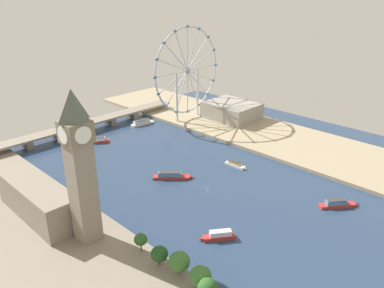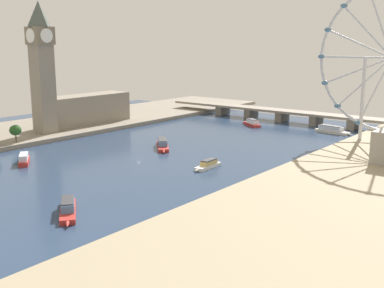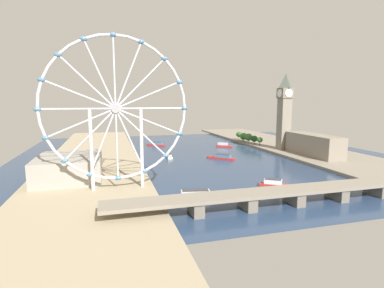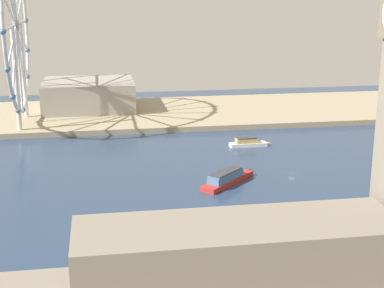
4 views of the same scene
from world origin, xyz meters
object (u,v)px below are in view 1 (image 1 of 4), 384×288
Objects in this scene: tour_boat_0 at (337,204)px; ferris_wheel at (187,71)px; tour_boat_4 at (219,236)px; river_bridge at (85,125)px; tour_boat_1 at (235,164)px; tour_boat_2 at (171,176)px; tour_boat_3 at (97,140)px; parliament_block at (37,200)px; clock_tower at (80,166)px; tour_boat_5 at (142,122)px; riverside_hall at (232,110)px.

ferris_wheel is at bearing 112.45° from tour_boat_0.
ferris_wheel is 4.97× the size of tour_boat_4.
tour_boat_4 is at bearing -100.83° from river_bridge.
tour_boat_4 is at bearing -164.01° from tour_boat_0.
tour_boat_1 is (-57.82, -115.50, -54.69)m from ferris_wheel.
tour_boat_2 is 108.30m from tour_boat_3.
parliament_block is 3.59× the size of tour_boat_4.
tour_boat_4 is at bearing -43.68° from clock_tower.
tour_boat_0 is 0.95× the size of tour_boat_2.
tour_boat_3 is at bearing 41.17° from parliament_block.
parliament_block is 192.30m from tour_boat_5.
riverside_hall is at bearing 128.02° from tour_boat_1.
clock_tower reaches higher than tour_boat_5.
riverside_hall is 225.74m from tour_boat_4.
ferris_wheel is 3.91× the size of tour_boat_0.
tour_boat_5 is (11.41, 140.78, 0.57)m from tour_boat_1.
riverside_hall is 2.01× the size of tour_boat_2.
tour_boat_0 is 233.00m from tour_boat_5.
tour_boat_2 is at bearing 123.41° from tour_boat_3.
parliament_block is 102.79m from tour_boat_2.
tour_boat_5 is at bearing 42.49° from clock_tower.
tour_boat_1 is 0.94× the size of tour_boat_3.
ferris_wheel is 4.38× the size of tour_boat_3.
tour_boat_3 is 0.75× the size of tour_boat_5.
tour_boat_1 is at bearing -75.02° from river_bridge.
riverside_hall is at bearing -165.89° from tour_boat_3.
tour_boat_0 is 0.84× the size of tour_boat_5.
parliament_block is 165.47m from river_bridge.
tour_boat_1 is (153.80, -43.11, -12.64)m from parliament_block.
parliament_block is at bearing 176.83° from tour_boat_0.
ferris_wheel is (202.31, 117.53, 5.68)m from clock_tower.
tour_boat_3 is at bearing -162.13° from tour_boat_5.
clock_tower is at bearing -7.31° from tour_boat_4.
ferris_wheel is 125.10m from river_bridge.
tour_boat_2 reaches higher than tour_boat_1.
parliament_block is 204.23m from tour_boat_0.
tour_boat_5 is at bearing 30.59° from parliament_block.
river_bridge reaches higher than tour_boat_5.
riverside_hall reaches higher than river_bridge.
tour_boat_3 is 65.16m from tour_boat_5.
ferris_wheel is 1.84× the size of riverside_hall.
riverside_hall is at bearing 66.65° from tour_boat_2.
tour_boat_0 is (143.44, -89.85, -48.64)m from clock_tower.
tour_boat_2 is at bearing 15.38° from clock_tower.
tour_boat_3 is (91.44, 133.25, -48.60)m from clock_tower.
tour_boat_2 is 134.68m from tour_boat_5.
tour_boat_0 is at bearing -32.06° from clock_tower.
riverside_hall reaches higher than tour_boat_5.
river_bridge is at bearing -64.46° from tour_boat_4.
parliament_block is 0.32× the size of river_bridge.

